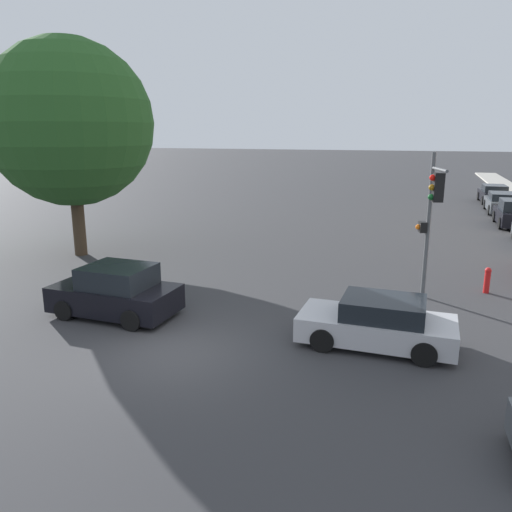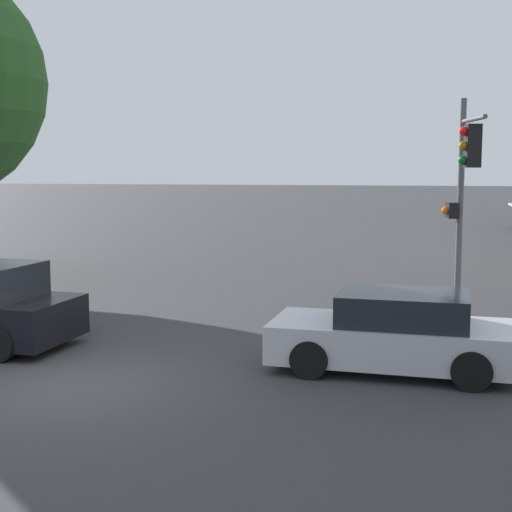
% 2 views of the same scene
% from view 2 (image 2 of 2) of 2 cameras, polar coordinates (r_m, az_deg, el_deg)
% --- Properties ---
extents(ground_plane, '(300.00, 300.00, 0.00)m').
position_cam_2_polar(ground_plane, '(11.58, -15.07, -10.02)').
color(ground_plane, '#333335').
extents(traffic_signal, '(0.81, 1.63, 4.87)m').
position_cam_2_polar(traffic_signal, '(16.03, 16.29, 5.95)').
color(traffic_signal, '#515456').
rests_on(traffic_signal, ground_plane).
extents(crossing_car_0, '(4.05, 1.98, 1.32)m').
position_cam_2_polar(crossing_car_0, '(12.12, 11.08, -6.09)').
color(crossing_car_0, '#B7B7BC').
rests_on(crossing_car_0, ground_plane).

